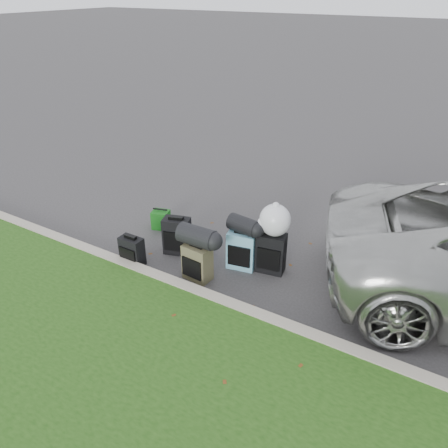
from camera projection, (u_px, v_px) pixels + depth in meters
The scene contains 12 objects.
ground at pixel (223, 260), 7.04m from camera, with size 120.00×120.00×0.00m, color #383535.
curb at pixel (187, 290), 6.25m from camera, with size 120.00×0.18×0.15m, color #9E937F.
suitcase_small_black at pixel (132, 251), 6.85m from camera, with size 0.38×0.21×0.47m, color black.
suitcase_large_black_left at pixel (177, 236), 7.12m from camera, with size 0.43×0.26×0.62m, color black.
suitcase_olive at pixel (197, 262), 6.49m from camera, with size 0.41×0.26×0.57m, color #433F29.
suitcase_teal at pixel (242, 250), 6.74m from camera, with size 0.43×0.26×0.62m, color #568DA3.
suitcase_large_black_right at pixel (271, 253), 6.64m from camera, with size 0.43×0.26×0.65m, color black.
tote_green at pixel (161, 220), 7.90m from camera, with size 0.30×0.24×0.34m, color #156216.
tote_navy at pixel (202, 245), 7.18m from camera, with size 0.27×0.22×0.29m, color navy.
duffel_left at pixel (197, 236), 6.31m from camera, with size 0.30×0.30×0.56m, color black.
duffel_right at pixel (243, 225), 6.53m from camera, with size 0.26×0.26×0.46m, color black.
trash_bag at pixel (275, 220), 6.39m from camera, with size 0.47×0.47×0.47m, color white.
Camera 1 is at (3.02, -5.03, 3.93)m, focal length 35.00 mm.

